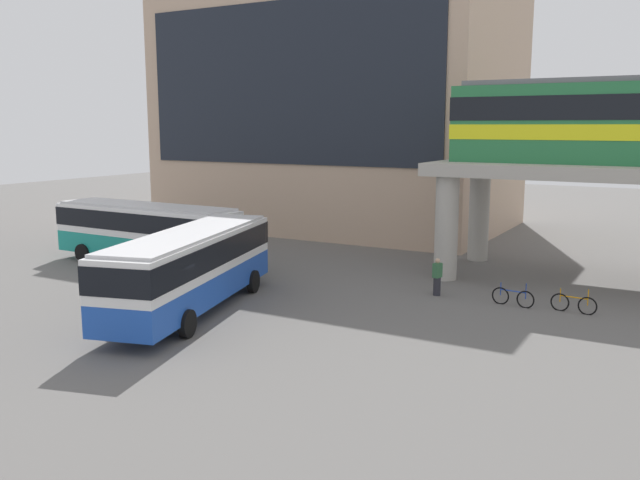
# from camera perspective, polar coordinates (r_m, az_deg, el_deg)

# --- Properties ---
(ground_plane) EXTENTS (120.00, 120.00, 0.00)m
(ground_plane) POSITION_cam_1_polar(r_m,az_deg,el_deg) (32.05, -1.83, -3.45)
(ground_plane) COLOR #605E5B
(station_building) EXTENTS (23.48, 15.30, 18.02)m
(station_building) POSITION_cam_1_polar(r_m,az_deg,el_deg) (49.79, 1.81, 11.68)
(station_building) COLOR tan
(station_building) RESTS_ON ground_plane
(bus_main) EXTENTS (5.30, 11.32, 3.22)m
(bus_main) POSITION_cam_1_polar(r_m,az_deg,el_deg) (26.75, -10.89, -1.90)
(bus_main) COLOR #1E4CB2
(bus_main) RESTS_ON ground_plane
(bus_secondary) EXTENTS (11.09, 2.95, 3.22)m
(bus_secondary) POSITION_cam_1_polar(r_m,az_deg,el_deg) (36.37, -14.59, 1.01)
(bus_secondary) COLOR teal
(bus_secondary) RESTS_ON ground_plane
(bicycle_blue) EXTENTS (1.79, 0.25, 1.04)m
(bicycle_blue) POSITION_cam_1_polar(r_m,az_deg,el_deg) (28.60, 16.09, -4.71)
(bicycle_blue) COLOR black
(bicycle_blue) RESTS_ON ground_plane
(bicycle_orange) EXTENTS (1.79, 0.19, 1.04)m
(bicycle_orange) POSITION_cam_1_polar(r_m,az_deg,el_deg) (28.34, 20.77, -5.09)
(bicycle_orange) COLOR black
(bicycle_orange) RESTS_ON ground_plane
(pedestrian_waiting_near_stop) EXTENTS (0.36, 0.46, 1.64)m
(pedestrian_waiting_near_stop) POSITION_cam_1_polar(r_m,az_deg,el_deg) (29.51, 9.94, -3.21)
(pedestrian_waiting_near_stop) COLOR #26262D
(pedestrian_waiting_near_stop) RESTS_ON ground_plane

